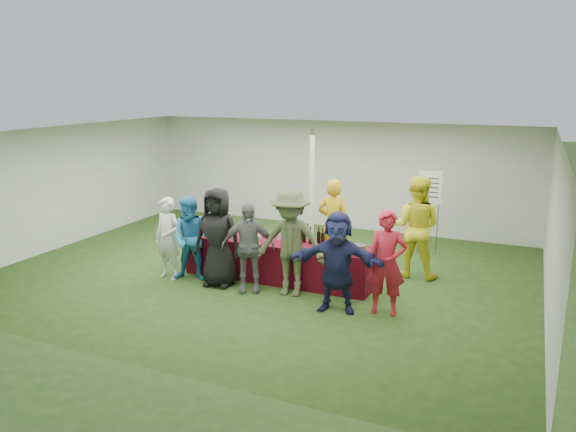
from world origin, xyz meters
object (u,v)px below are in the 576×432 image
at_px(serving_table, 278,260).
at_px(customer_1, 192,239).
at_px(customer_3, 248,247).
at_px(customer_6, 387,263).
at_px(customer_5, 337,262).
at_px(dump_bucket, 359,250).
at_px(customer_0, 168,238).
at_px(customer_2, 218,237).
at_px(staff_back, 416,227).
at_px(staff_pourer, 333,224).
at_px(wine_list_sign, 430,194).
at_px(customer_4, 291,243).

relative_size(serving_table, customer_1, 2.26).
bearing_deg(customer_3, customer_6, -23.84).
relative_size(customer_1, customer_5, 0.97).
bearing_deg(customer_6, customer_3, 172.91).
distance_m(dump_bucket, customer_3, 1.93).
xyz_separation_m(serving_table, customer_0, (-1.93, -0.75, 0.40)).
bearing_deg(dump_bucket, customer_0, -171.52).
distance_m(customer_2, customer_6, 3.12).
bearing_deg(customer_0, customer_1, 15.91).
bearing_deg(customer_1, staff_back, 11.07).
height_order(dump_bucket, customer_2, customer_2).
bearing_deg(serving_table, staff_back, 28.22).
bearing_deg(customer_5, serving_table, 138.06).
relative_size(customer_5, customer_6, 0.97).
xyz_separation_m(dump_bucket, staff_back, (0.68, 1.45, 0.13)).
height_order(staff_pourer, customer_2, same).
relative_size(dump_bucket, customer_2, 0.13).
bearing_deg(staff_back, wine_list_sign, -87.26).
distance_m(staff_back, customer_1, 4.21).
distance_m(staff_back, customer_0, 4.67).
distance_m(customer_0, customer_5, 3.42).
xyz_separation_m(customer_2, customer_3, (0.64, -0.06, -0.10)).
bearing_deg(serving_table, customer_4, -50.02).
xyz_separation_m(staff_back, customer_0, (-4.23, -1.98, -0.19)).
bearing_deg(customer_3, customer_1, 151.93).
bearing_deg(customer_6, staff_pourer, 122.91).
xyz_separation_m(serving_table, customer_6, (2.24, -0.76, 0.47)).
distance_m(dump_bucket, customer_2, 2.55).
xyz_separation_m(customer_0, customer_6, (4.17, -0.01, 0.07)).
height_order(customer_3, customer_5, customer_5).
height_order(dump_bucket, customer_0, customer_0).
bearing_deg(wine_list_sign, customer_5, -101.45).
bearing_deg(customer_3, staff_back, 14.27).
distance_m(serving_table, staff_back, 2.67).
relative_size(staff_back, customer_2, 1.07).
distance_m(wine_list_sign, customer_6, 3.64).
bearing_deg(serving_table, customer_6, -18.67).
bearing_deg(customer_2, dump_bucket, 5.79).
relative_size(serving_table, customer_3, 2.23).
distance_m(serving_table, customer_6, 2.41).
distance_m(wine_list_sign, customer_3, 4.41).
relative_size(dump_bucket, staff_back, 0.12).
height_order(staff_pourer, customer_0, staff_pourer).
distance_m(customer_0, customer_3, 1.69).
xyz_separation_m(wine_list_sign, customer_2, (-3.14, -3.55, -0.41)).
relative_size(customer_1, customer_4, 0.84).
relative_size(customer_1, customer_2, 0.88).
xyz_separation_m(wine_list_sign, staff_pourer, (-1.54, -1.79, -0.41)).
xyz_separation_m(customer_4, customer_6, (1.72, -0.13, -0.10)).
bearing_deg(customer_1, customer_0, 174.97).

